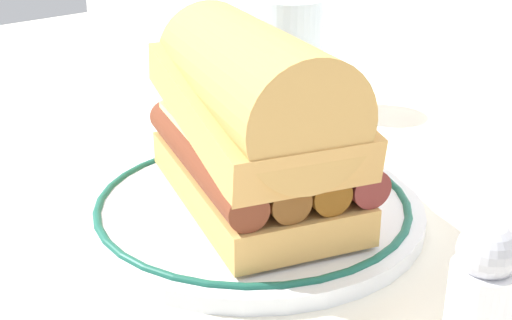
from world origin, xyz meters
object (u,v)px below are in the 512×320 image
at_px(drinking_glass, 289,60).
at_px(sausage_sandwich, 256,117).
at_px(plate, 256,206).
at_px(salt_shaker, 482,290).

bearing_deg(drinking_glass, sausage_sandwich, -50.85).
bearing_deg(plate, sausage_sandwich, 90.00).
bearing_deg(salt_shaker, plate, 173.86).
height_order(plate, salt_shaker, salt_shaker).
relative_size(sausage_sandwich, salt_shaker, 2.80).
xyz_separation_m(sausage_sandwich, drinking_glass, (-0.17, 0.20, -0.03)).
relative_size(drinking_glass, salt_shaker, 1.49).
height_order(plate, drinking_glass, drinking_glass).
bearing_deg(sausage_sandwich, plate, -68.89).
bearing_deg(salt_shaker, drinking_glass, 148.14).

